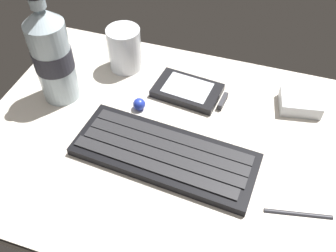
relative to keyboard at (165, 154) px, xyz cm
name	(u,v)px	position (x,y,z in cm)	size (l,w,h in cm)	color
ground_plane	(168,143)	(-0.73, 3.71, -1.79)	(64.00, 48.00, 2.80)	beige
keyboard	(165,154)	(0.00, 0.00, 0.00)	(29.76, 13.21, 1.70)	black
handheld_device	(191,91)	(-0.08, 15.42, -0.08)	(13.36, 8.91, 1.50)	black
juice_cup	(125,50)	(-14.52, 19.28, 3.10)	(6.40, 6.40, 8.50)	silver
water_bottle	(52,55)	(-22.61, 8.07, 8.20)	(6.73, 6.73, 20.80)	silver
charger_block	(300,103)	(19.32, 18.06, 0.39)	(7.00, 5.60, 2.40)	silver
trackball_mouse	(139,104)	(-7.73, 8.94, 0.29)	(2.20, 2.20, 2.20)	#2338B2
stylus_pen	(299,213)	(21.12, -3.76, -0.46)	(0.70, 0.70, 9.50)	#26262B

